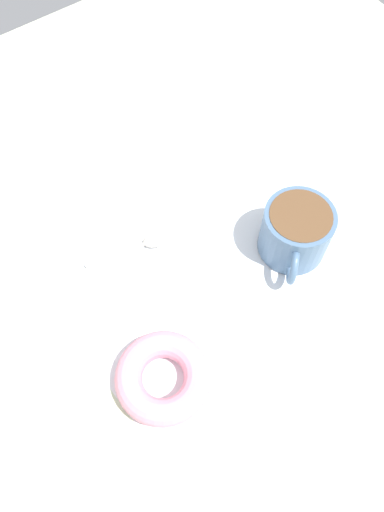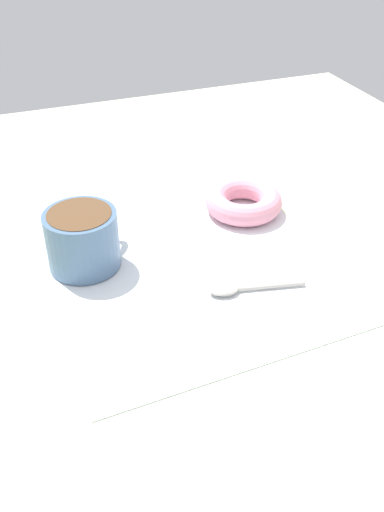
% 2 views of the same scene
% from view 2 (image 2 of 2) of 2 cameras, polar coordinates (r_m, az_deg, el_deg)
% --- Properties ---
extents(ground_plane, '(1.20, 1.20, 0.02)m').
position_cam_2_polar(ground_plane, '(0.74, -1.75, -1.27)').
color(ground_plane, beige).
extents(napkin, '(0.37, 0.37, 0.00)m').
position_cam_2_polar(napkin, '(0.72, 0.00, -1.39)').
color(napkin, white).
rests_on(napkin, ground_plane).
extents(coffee_cup, '(0.10, 0.10, 0.08)m').
position_cam_2_polar(coffee_cup, '(0.72, -10.84, 1.80)').
color(coffee_cup, slate).
rests_on(coffee_cup, napkin).
extents(donut, '(0.11, 0.11, 0.03)m').
position_cam_2_polar(donut, '(0.83, 5.17, 5.47)').
color(donut, pink).
rests_on(donut, napkin).
extents(spoon, '(0.12, 0.04, 0.01)m').
position_cam_2_polar(spoon, '(0.68, 4.40, -3.26)').
color(spoon, '#B7B2A8').
rests_on(spoon, napkin).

